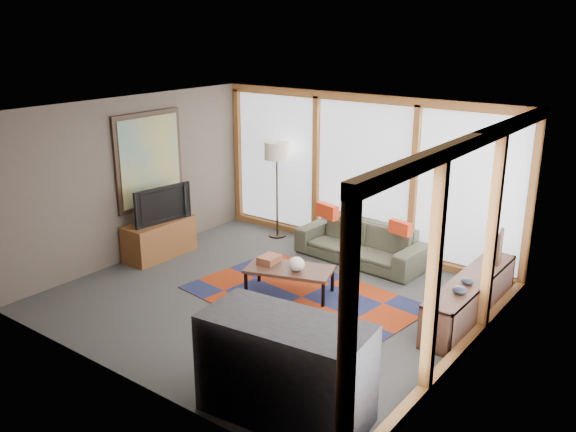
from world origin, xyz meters
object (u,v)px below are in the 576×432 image
Objects in this scene: bookshelf at (470,298)px; bar_counter at (285,369)px; sofa at (361,243)px; tv_console at (160,239)px; coffee_table at (290,281)px; floor_lamp at (277,190)px; television at (159,204)px.

bar_counter is (-0.68, -3.05, 0.23)m from bookshelf.
sofa is 2.31m from bookshelf.
tv_console is (-2.75, -1.77, -0.01)m from sofa.
sofa is at bearing 32.82° from tv_console.
tv_console reaches higher than coffee_table.
tv_console is at bearing -169.68° from bookshelf.
sofa is at bearing 84.36° from coffee_table.
floor_lamp reaches higher than bookshelf.
sofa reaches higher than tv_console.
tv_console is (-4.88, -0.89, 0.02)m from bookshelf.
floor_lamp is 0.76× the size of bookshelf.
bookshelf is 4.96m from tv_console.
tv_console reaches higher than bookshelf.
coffee_table is 2.79m from bar_counter.
sofa is 4.20m from bar_counter.
television is at bearing -178.69° from coffee_table.
coffee_table is at bearing -48.23° from floor_lamp.
coffee_table is 2.58m from tv_console.
bookshelf is 1.39× the size of bar_counter.
tv_console is at bearing -178.14° from coffee_table.
bookshelf is 3.14m from bar_counter.
tv_console is 0.74× the size of bar_counter.
floor_lamp is 1.06× the size of bar_counter.
bar_counter is (1.62, -2.25, 0.31)m from coffee_table.
sofa is 1.23× the size of floor_lamp.
television is (-2.72, -1.75, 0.59)m from sofa.
television is at bearing -143.37° from sofa.
tv_console is 4.73m from bar_counter.
television reaches higher than tv_console.
coffee_table is (1.63, -1.83, -0.66)m from floor_lamp.
bookshelf reaches higher than coffee_table.
sofa is at bearing 104.17° from bar_counter.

